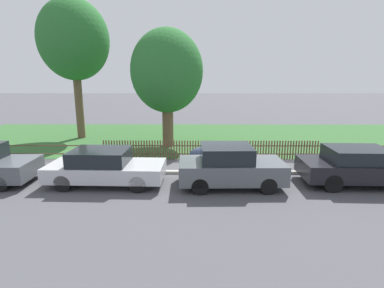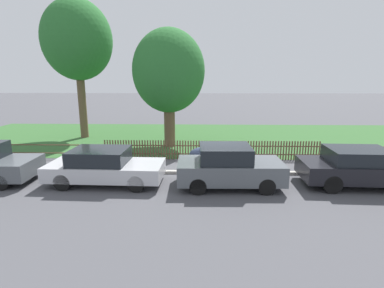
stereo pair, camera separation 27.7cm
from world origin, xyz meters
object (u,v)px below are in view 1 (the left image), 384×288
Objects in this scene: parked_car_black_saloon at (105,167)px; covered_motorcycle at (212,154)px; tree_behind_motorcycle at (167,72)px; parked_car_red_compact at (361,166)px; parked_car_navy_estate at (230,166)px; tree_nearest_kerb at (74,40)px.

parked_car_black_saloon reaches higher than covered_motorcycle.
parked_car_black_saloon is 0.66× the size of tree_behind_motorcycle.
parked_car_red_compact is at bearing -39.17° from tree_behind_motorcycle.
parked_car_navy_estate is at bearing -77.11° from covered_motorcycle.
tree_nearest_kerb reaches higher than covered_motorcycle.
covered_motorcycle is 0.32× the size of tree_behind_motorcycle.
parked_car_navy_estate reaches higher than parked_car_red_compact.
covered_motorcycle is at bearing 101.64° from parked_car_navy_estate.
parked_car_black_saloon is 1.13× the size of parked_car_navy_estate.
parked_car_navy_estate is 7.80m from tree_behind_motorcycle.
parked_car_navy_estate is 2.26m from covered_motorcycle.
covered_motorcycle is (4.10, 2.01, -0.04)m from parked_car_black_saloon.
parked_car_red_compact is 10.45m from tree_behind_motorcycle.
parked_car_black_saloon is at bearing -177.90° from parked_car_red_compact.
parked_car_black_saloon is 10.95m from tree_nearest_kerb.
tree_nearest_kerb reaches higher than parked_car_red_compact.
covered_motorcycle is at bearing -38.99° from tree_nearest_kerb.
tree_nearest_kerb is 1.32× the size of tree_behind_motorcycle.
parked_car_navy_estate is at bearing -175.65° from parked_car_red_compact.
tree_behind_motorcycle reaches higher than covered_motorcycle.
parked_car_red_compact is 0.52× the size of tree_nearest_kerb.
tree_behind_motorcycle is (1.82, 6.24, 3.51)m from parked_car_black_saloon.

